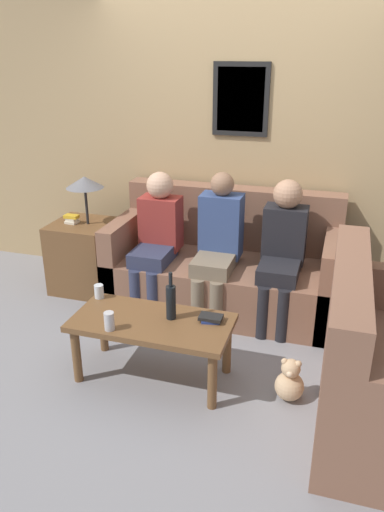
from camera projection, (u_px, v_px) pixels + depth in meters
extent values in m
plane|color=gray|center=(208.00, 332.00, 3.99)|extent=(16.00, 16.00, 0.00)
cube|color=tan|center=(240.00, 147.00, 4.38)|extent=(9.00, 0.06, 2.60)
cube|color=black|center=(241.00, 100.00, 4.19)|extent=(0.48, 0.02, 0.60)
cube|color=#B7CCB2|center=(241.00, 100.00, 4.18)|extent=(0.40, 0.01, 0.52)
cube|color=brown|center=(223.00, 283.00, 4.33)|extent=(1.91, 0.90, 0.43)
cube|color=brown|center=(233.00, 217.00, 4.45)|extent=(1.91, 0.20, 0.54)
cube|color=brown|center=(128.00, 255.00, 4.51)|extent=(0.14, 0.90, 0.73)
cube|color=brown|center=(330.00, 280.00, 4.03)|extent=(0.14, 0.90, 0.73)
cube|color=brown|center=(347.00, 309.00, 2.88)|extent=(0.20, 1.44, 0.54)
cube|color=brown|center=(152.00, 323.00, 3.30)|extent=(1.06, 0.52, 0.04)
cylinder|color=brown|center=(77.00, 355.00, 3.34)|extent=(0.06, 0.06, 0.40)
cylinder|color=brown|center=(212.00, 381.00, 3.08)|extent=(0.06, 0.06, 0.40)
cylinder|color=brown|center=(103.00, 326.00, 3.69)|extent=(0.06, 0.06, 0.40)
cylinder|color=brown|center=(227.00, 347.00, 3.43)|extent=(0.06, 0.06, 0.40)
cube|color=brown|center=(84.00, 256.00, 4.61)|extent=(0.53, 0.53, 0.64)
cylinder|color=#262628|center=(86.00, 205.00, 4.40)|extent=(0.02, 0.02, 0.35)
cone|color=slate|center=(85.00, 182.00, 4.32)|extent=(0.33, 0.33, 0.10)
cube|color=beige|center=(72.00, 222.00, 4.48)|extent=(0.11, 0.10, 0.02)
cube|color=beige|center=(72.00, 219.00, 4.47)|extent=(0.10, 0.08, 0.03)
cube|color=gold|center=(71.00, 216.00, 4.46)|extent=(0.13, 0.08, 0.03)
cylinder|color=black|center=(171.00, 302.00, 3.27)|extent=(0.07, 0.07, 0.23)
cylinder|color=black|center=(171.00, 280.00, 3.21)|extent=(0.03, 0.03, 0.10)
cylinder|color=silver|center=(99.00, 291.00, 3.57)|extent=(0.07, 0.07, 0.10)
cube|color=navy|center=(211.00, 320.00, 3.28)|extent=(0.14, 0.12, 0.02)
cube|color=black|center=(211.00, 317.00, 3.27)|extent=(0.15, 0.10, 0.02)
cylinder|color=#BCBCC1|center=(109.00, 321.00, 3.16)|extent=(0.07, 0.07, 0.12)
cube|color=#2D334C|center=(153.00, 256.00, 4.19)|extent=(0.31, 0.42, 0.14)
cylinder|color=#2D334C|center=(136.00, 294.00, 4.13)|extent=(0.11, 0.11, 0.43)
cylinder|color=#2D334C|center=(153.00, 297.00, 4.09)|extent=(0.11, 0.11, 0.43)
cube|color=maroon|center=(161.00, 223.00, 4.28)|extent=(0.34, 0.22, 0.46)
sphere|color=tan|center=(160.00, 185.00, 4.16)|extent=(0.23, 0.23, 0.23)
cube|color=#756651|center=(214.00, 265.00, 4.03)|extent=(0.31, 0.42, 0.14)
cylinder|color=#756651|center=(198.00, 304.00, 3.97)|extent=(0.11, 0.11, 0.43)
cylinder|color=#756651|center=(216.00, 307.00, 3.92)|extent=(0.11, 0.11, 0.43)
cube|color=#33477A|center=(221.00, 226.00, 4.11)|extent=(0.34, 0.22, 0.53)
sphere|color=#8C664C|center=(222.00, 184.00, 3.97)|extent=(0.19, 0.19, 0.19)
cube|color=black|center=(279.00, 271.00, 3.92)|extent=(0.31, 0.43, 0.14)
cylinder|color=black|center=(263.00, 312.00, 3.85)|extent=(0.11, 0.11, 0.43)
cylinder|color=black|center=(283.00, 315.00, 3.81)|extent=(0.11, 0.11, 0.43)
cube|color=black|center=(285.00, 234.00, 4.02)|extent=(0.34, 0.22, 0.46)
sphere|color=tan|center=(288.00, 194.00, 3.89)|extent=(0.23, 0.23, 0.23)
sphere|color=tan|center=(289.00, 386.00, 3.20)|extent=(0.19, 0.19, 0.19)
sphere|color=tan|center=(291.00, 368.00, 3.15)|extent=(0.12, 0.12, 0.12)
sphere|color=tan|center=(285.00, 361.00, 3.15)|extent=(0.04, 0.04, 0.04)
sphere|color=tan|center=(298.00, 364.00, 3.12)|extent=(0.04, 0.04, 0.04)
sphere|color=beige|center=(290.00, 374.00, 3.11)|extent=(0.05, 0.05, 0.05)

